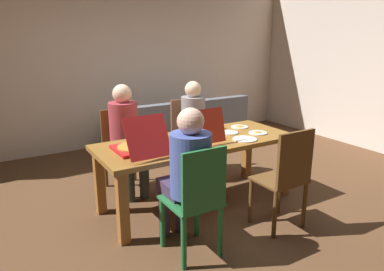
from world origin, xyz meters
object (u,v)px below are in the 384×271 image
at_px(plate_0, 258,133).
at_px(couch, 179,130).
at_px(plate_3, 245,139).
at_px(drinking_glass_0, 215,124).
at_px(person_2, 126,131).
at_px(plate_1, 240,127).
at_px(pizza_box_0, 200,136).
at_px(plate_2, 229,133).
at_px(dining_table, 197,149).
at_px(chair_0, 196,200).
at_px(chair_3, 286,176).
at_px(pizza_box_1, 138,146).
at_px(chair_2, 122,146).
at_px(drinking_glass_1, 163,137).
at_px(drinking_glass_2, 185,143).
at_px(person_1, 196,122).
at_px(chair_1, 189,135).

height_order(plate_0, couch, couch).
xyz_separation_m(plate_3, drinking_glass_0, (-0.01, 0.53, 0.05)).
bearing_deg(couch, person_2, -137.99).
bearing_deg(plate_1, person_2, 157.19).
distance_m(pizza_box_0, plate_2, 0.44).
xyz_separation_m(plate_1, couch, (0.16, 1.76, -0.46)).
height_order(dining_table, chair_0, chair_0).
relative_size(chair_3, pizza_box_1, 1.68).
bearing_deg(drinking_glass_0, pizza_box_1, -164.16).
bearing_deg(couch, chair_3, -98.85).
distance_m(plate_2, plate_3, 0.30).
distance_m(chair_2, chair_3, 1.97).
bearing_deg(pizza_box_0, chair_0, -123.86).
height_order(person_2, plate_2, person_2).
xyz_separation_m(chair_0, plate_2, (0.97, 0.87, 0.22)).
height_order(chair_2, plate_1, chair_2).
relative_size(pizza_box_1, drinking_glass_1, 4.19).
xyz_separation_m(chair_3, drinking_glass_2, (-0.71, 0.63, 0.26)).
bearing_deg(pizza_box_1, dining_table, 3.20).
relative_size(dining_table, pizza_box_0, 4.81).
xyz_separation_m(dining_table, chair_0, (-0.52, -0.83, -0.12)).
bearing_deg(person_1, drinking_glass_1, -140.05).
bearing_deg(plate_2, plate_1, 27.98).
relative_size(chair_2, drinking_glass_2, 6.74).
bearing_deg(chair_0, plate_2, 42.04).
xyz_separation_m(plate_1, drinking_glass_1, (-1.07, -0.12, 0.06)).
bearing_deg(plate_2, chair_1, 91.63).
height_order(chair_1, person_2, person_2).
distance_m(chair_0, person_1, 1.83).
height_order(plate_2, drinking_glass_0, drinking_glass_0).
height_order(pizza_box_1, couch, pizza_box_1).
height_order(chair_0, pizza_box_1, pizza_box_1).
distance_m(chair_2, plate_2, 1.28).
relative_size(person_2, plate_0, 6.18).
bearing_deg(person_2, plate_3, -44.99).
height_order(chair_1, drinking_glass_0, chair_1).
distance_m(chair_0, plate_2, 1.32).
relative_size(chair_1, plate_0, 4.77).
relative_size(dining_table, chair_2, 2.23).
distance_m(pizza_box_0, drinking_glass_2, 0.37).
bearing_deg(chair_3, person_2, 121.00).
height_order(chair_3, drinking_glass_2, chair_3).
bearing_deg(pizza_box_0, pizza_box_1, -178.93).
bearing_deg(chair_3, pizza_box_1, 142.98).
xyz_separation_m(chair_3, plate_1, (0.28, 1.06, 0.20)).
bearing_deg(plate_1, plate_3, -122.39).
height_order(pizza_box_0, drinking_glass_2, pizza_box_0).
xyz_separation_m(person_1, plate_1, (0.28, -0.54, 0.02)).
bearing_deg(plate_0, couch, 85.96).
bearing_deg(plate_0, person_2, 146.08).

